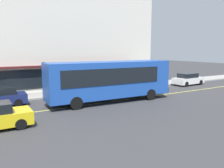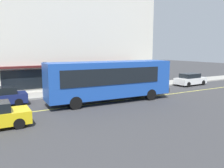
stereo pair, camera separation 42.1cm
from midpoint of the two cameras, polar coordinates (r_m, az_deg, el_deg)
name	(u,v)px [view 2 (the right image)]	position (r m, az deg, el deg)	size (l,w,h in m)	color
ground	(121,100)	(20.39, 2.83, -4.15)	(120.00, 120.00, 0.00)	#38383A
sidewalk	(94,90)	(25.21, -4.03, -1.50)	(80.00, 3.06, 0.15)	#9E9B93
lane_centre_stripe	(121,100)	(20.39, 2.83, -4.14)	(36.00, 0.16, 0.01)	#D8D14C
storefront_building	(55,26)	(30.62, -13.77, 14.08)	(23.24, 11.27, 15.09)	silver
bus	(111,79)	(19.59, 0.27, 1.24)	(11.23, 2.99, 3.50)	#1E4CAD
traffic_light	(45,71)	(22.42, -15.96, 3.26)	(0.30, 0.52, 3.20)	#2D2D33
car_white	(190,79)	(30.60, 19.49, 1.08)	(4.39, 2.04, 1.52)	white
pedestrian_mid_block	(146,78)	(28.05, 9.07, 1.59)	(0.34, 0.34, 1.61)	black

